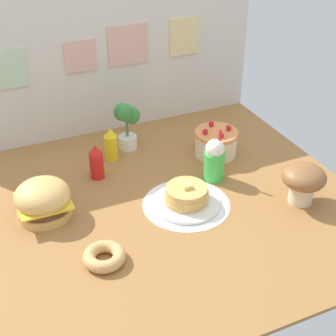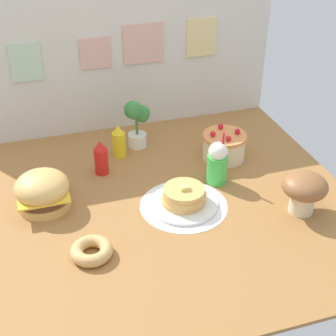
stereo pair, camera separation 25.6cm
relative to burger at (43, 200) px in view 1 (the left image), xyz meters
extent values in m
cube|color=#9E6B38|center=(0.58, -0.15, -0.10)|extent=(2.04, 1.84, 0.02)
cube|color=beige|center=(0.58, 0.76, 0.38)|extent=(2.04, 0.03, 0.94)
cube|color=#B2D1B2|center=(0.03, 0.74, 0.42)|extent=(0.18, 0.01, 0.23)
cube|color=#D8A599|center=(0.44, 0.74, 0.43)|extent=(0.19, 0.01, 0.19)
cube|color=#D8A599|center=(0.74, 0.74, 0.46)|extent=(0.26, 0.01, 0.25)
cube|color=beige|center=(1.12, 0.74, 0.47)|extent=(0.20, 0.01, 0.24)
cylinder|color=white|center=(0.69, -0.21, -0.09)|extent=(0.46, 0.46, 0.00)
cylinder|color=#DBA859|center=(0.00, 0.00, -0.07)|extent=(0.27, 0.27, 0.05)
cylinder|color=#59331E|center=(0.00, 0.00, -0.03)|extent=(0.25, 0.25, 0.04)
cube|color=yellow|center=(0.00, 0.00, -0.01)|extent=(0.26, 0.26, 0.01)
ellipsoid|color=#E5B260|center=(0.00, 0.00, 0.03)|extent=(0.28, 0.28, 0.16)
cylinder|color=white|center=(0.69, -0.21, -0.08)|extent=(0.36, 0.36, 0.02)
cylinder|color=#E0AD5B|center=(0.69, -0.21, -0.06)|extent=(0.22, 0.22, 0.03)
cylinder|color=#E0AD5B|center=(0.70, -0.21, -0.03)|extent=(0.23, 0.23, 0.03)
cylinder|color=#E0AD5B|center=(0.69, -0.21, 0.00)|extent=(0.22, 0.22, 0.03)
cube|color=#F7E072|center=(0.69, -0.21, 0.02)|extent=(0.05, 0.05, 0.02)
cylinder|color=beige|center=(1.08, 0.18, -0.03)|extent=(0.25, 0.25, 0.14)
cylinder|color=#EA8C4C|center=(1.08, 0.18, 0.05)|extent=(0.26, 0.26, 0.02)
sphere|color=red|center=(1.15, 0.16, 0.08)|extent=(0.03, 0.03, 0.03)
sphere|color=red|center=(1.08, 0.25, 0.08)|extent=(0.03, 0.03, 0.03)
sphere|color=red|center=(1.00, 0.18, 0.08)|extent=(0.03, 0.03, 0.03)
sphere|color=red|center=(1.06, 0.10, 0.08)|extent=(0.03, 0.03, 0.03)
cylinder|color=red|center=(0.34, 0.23, -0.02)|extent=(0.08, 0.08, 0.16)
cone|color=red|center=(0.34, 0.23, 0.09)|extent=(0.06, 0.06, 0.05)
cylinder|color=yellow|center=(0.48, 0.38, -0.02)|extent=(0.08, 0.08, 0.16)
cone|color=yellow|center=(0.48, 0.38, 0.09)|extent=(0.06, 0.06, 0.05)
cylinder|color=green|center=(0.94, -0.05, -0.01)|extent=(0.11, 0.11, 0.17)
sphere|color=white|center=(0.94, -0.05, 0.10)|extent=(0.10, 0.10, 0.10)
cylinder|color=red|center=(0.96, -0.05, 0.13)|extent=(0.01, 0.03, 0.17)
torus|color=tan|center=(0.17, -0.45, -0.07)|extent=(0.19, 0.19, 0.06)
torus|color=#F2E5C6|center=(0.17, -0.45, -0.06)|extent=(0.19, 0.19, 0.05)
cylinder|color=white|center=(0.61, 0.47, -0.05)|extent=(0.11, 0.11, 0.08)
cylinder|color=#4C7238|center=(0.61, 0.47, 0.06)|extent=(0.02, 0.02, 0.15)
ellipsoid|color=#38843D|center=(0.65, 0.46, 0.12)|extent=(0.09, 0.06, 0.11)
ellipsoid|color=#38843D|center=(0.59, 0.50, 0.15)|extent=(0.09, 0.06, 0.11)
ellipsoid|color=#38843D|center=(0.60, 0.44, 0.17)|extent=(0.09, 0.06, 0.11)
cylinder|color=beige|center=(1.25, -0.43, -0.04)|extent=(0.13, 0.13, 0.10)
ellipsoid|color=brown|center=(1.25, -0.43, 0.06)|extent=(0.23, 0.23, 0.13)
camera|label=1|loc=(-0.22, -2.04, 1.44)|focal=52.19mm
camera|label=2|loc=(0.01, -2.13, 1.44)|focal=52.19mm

